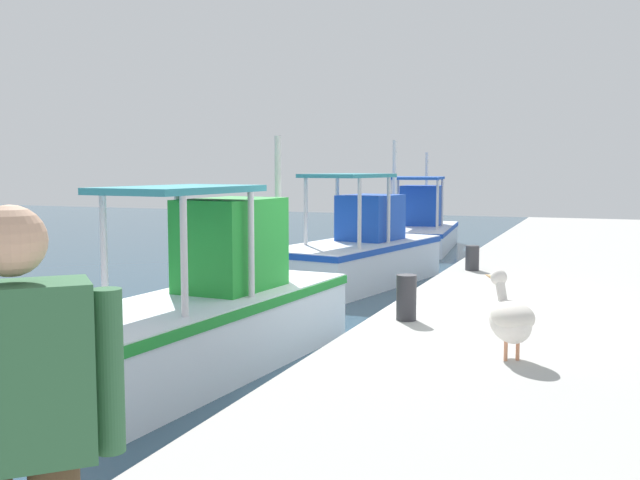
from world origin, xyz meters
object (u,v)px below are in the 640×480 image
object	(u,v)px
fishing_boat_second	(208,313)
fishing_boat_fourth	(419,229)
pelican	(510,318)
mooring_bollard_nearest	(406,298)
fishing_boat_third	(359,254)
fisherman_standing	(19,446)
mooring_bollard_second	(472,258)

from	to	relation	value
fishing_boat_second	fishing_boat_fourth	world-z (taller)	fishing_boat_fourth
pelican	mooring_bollard_nearest	xyz separation A→B (m)	(1.40, 1.37, -0.13)
fishing_boat_third	fisherman_standing	size ratio (longest dim) A/B	3.05
fishing_boat_fourth	fishing_boat_third	bearing A→B (deg)	-176.50
fishing_boat_fourth	pelican	distance (m)	16.68
fishing_boat_second	mooring_bollard_second	world-z (taller)	fishing_boat_second
fishing_boat_fourth	mooring_bollard_second	xyz separation A→B (m)	(-10.02, -3.38, 0.37)
pelican	mooring_bollard_second	world-z (taller)	pelican
fishing_boat_fourth	mooring_bollard_nearest	bearing A→B (deg)	-166.93
fishing_boat_third	mooring_bollard_nearest	xyz separation A→B (m)	(-7.11, -2.93, 0.38)
fishing_boat_second	mooring_bollard_nearest	size ratio (longest dim) A/B	9.92
mooring_bollard_second	mooring_bollard_nearest	bearing A→B (deg)	180.00
fishing_boat_third	pelican	size ratio (longest dim) A/B	5.65
fishing_boat_third	fishing_boat_fourth	bearing A→B (deg)	3.50
fishing_boat_second	fishing_boat_fourth	size ratio (longest dim) A/B	1.05
fishing_boat_second	pelican	bearing A→B (deg)	-107.32
fishing_boat_second	fishing_boat_third	distance (m)	7.29
mooring_bollard_second	pelican	bearing A→B (deg)	-167.09
fishing_boat_fourth	fisherman_standing	distance (m)	21.66
fishing_boat_third	fisherman_standing	xyz separation A→B (m)	(-13.82, -3.43, 1.06)
fishing_boat_third	pelican	bearing A→B (deg)	-153.24
fisherman_standing	mooring_bollard_second	world-z (taller)	fisherman_standing
mooring_bollard_nearest	mooring_bollard_second	world-z (taller)	mooring_bollard_nearest
fisherman_standing	mooring_bollard_nearest	size ratio (longest dim) A/B	3.14
fishing_boat_second	mooring_bollard_nearest	world-z (taller)	fishing_boat_second
mooring_bollard_nearest	mooring_bollard_second	xyz separation A→B (m)	(4.56, -0.00, -0.05)
fishing_boat_fourth	fisherman_standing	world-z (taller)	fishing_boat_fourth
fisherman_standing	fishing_boat_second	bearing A→B (deg)	25.20
fishing_boat_third	fishing_boat_fourth	size ratio (longest dim) A/B	1.01
mooring_bollard_nearest	mooring_bollard_second	size ratio (longest dim) A/B	1.24
mooring_bollard_nearest	fishing_boat_fourth	bearing A→B (deg)	13.07
pelican	mooring_bollard_nearest	size ratio (longest dim) A/B	1.70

